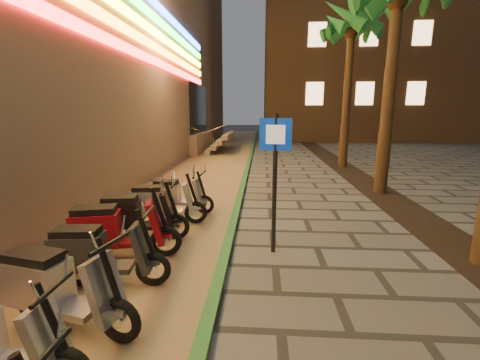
# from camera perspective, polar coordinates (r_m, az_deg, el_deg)

# --- Properties ---
(ground) EXTENTS (120.00, 120.00, 0.00)m
(ground) POSITION_cam_1_polar(r_m,az_deg,el_deg) (4.29, 7.32, -25.23)
(ground) COLOR #474442
(ground) RESTS_ON ground
(parking_strip) EXTENTS (3.40, 60.00, 0.01)m
(parking_strip) POSITION_cam_1_polar(r_m,az_deg,el_deg) (13.85, -5.93, 1.28)
(parking_strip) COLOR #8C7251
(parking_strip) RESTS_ON ground
(green_curb) EXTENTS (0.18, 60.00, 0.10)m
(green_curb) POSITION_cam_1_polar(r_m,az_deg,el_deg) (13.66, 1.11, 1.38)
(green_curb) COLOR #26662B
(green_curb) RESTS_ON ground
(planting_strip) EXTENTS (1.20, 40.00, 0.02)m
(planting_strip) POSITION_cam_1_polar(r_m,az_deg,el_deg) (9.60, 27.52, -4.90)
(planting_strip) COLOR black
(planting_strip) RESTS_ON ground
(apartment_block) EXTENTS (18.00, 16.06, 25.00)m
(apartment_block) POSITION_cam_1_polar(r_m,az_deg,el_deg) (37.91, 20.04, 26.60)
(apartment_block) COLOR brown
(apartment_block) RESTS_ON ground
(palm_c) EXTENTS (2.97, 3.02, 6.91)m
(palm_c) POSITION_cam_1_polar(r_m,az_deg,el_deg) (11.53, 26.25, 26.74)
(palm_c) COLOR #472D19
(palm_c) RESTS_ON ground
(palm_d) EXTENTS (2.97, 3.02, 7.16)m
(palm_d) POSITION_cam_1_polar(r_m,az_deg,el_deg) (16.23, 19.16, 23.41)
(palm_d) COLOR #472D19
(palm_d) RESTS_ON ground
(pedestrian_sign) EXTENTS (0.56, 0.11, 2.56)m
(pedestrian_sign) POSITION_cam_1_polar(r_m,az_deg,el_deg) (5.74, 6.24, 2.64)
(pedestrian_sign) COLOR black
(pedestrian_sign) RESTS_ON ground
(scooter_4) EXTENTS (1.79, 0.82, 1.26)m
(scooter_4) POSITION_cam_1_polar(r_m,az_deg,el_deg) (4.56, -29.92, -16.26)
(scooter_4) COLOR black
(scooter_4) RESTS_ON ground
(scooter_5) EXTENTS (1.73, 0.63, 1.21)m
(scooter_5) POSITION_cam_1_polar(r_m,az_deg,el_deg) (5.31, -24.11, -11.89)
(scooter_5) COLOR black
(scooter_5) RESTS_ON ground
(scooter_6) EXTENTS (1.85, 0.89, 1.31)m
(scooter_6) POSITION_cam_1_polar(r_m,az_deg,el_deg) (6.07, -21.58, -8.28)
(scooter_6) COLOR black
(scooter_6) RESTS_ON ground
(scooter_7) EXTENTS (1.75, 0.72, 1.23)m
(scooter_7) POSITION_cam_1_polar(r_m,az_deg,el_deg) (6.84, -18.25, -6.05)
(scooter_7) COLOR black
(scooter_7) RESTS_ON ground
(scooter_8) EXTENTS (1.72, 0.73, 1.21)m
(scooter_8) POSITION_cam_1_polar(r_m,az_deg,el_deg) (7.63, -14.06, -3.99)
(scooter_8) COLOR black
(scooter_8) RESTS_ON ground
(scooter_9) EXTENTS (1.59, 0.56, 1.12)m
(scooter_9) POSITION_cam_1_polar(r_m,az_deg,el_deg) (8.45, -11.36, -2.57)
(scooter_9) COLOR black
(scooter_9) RESTS_ON ground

